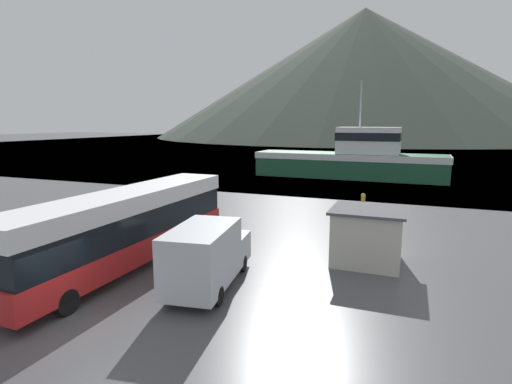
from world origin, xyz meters
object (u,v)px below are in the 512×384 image
(delivery_van, at_px, (207,255))
(dock_kiosk, at_px, (367,236))
(tour_bus, at_px, (128,225))
(storage_bin, at_px, (90,234))
(fishing_boat, at_px, (352,159))

(delivery_van, bearing_deg, dock_kiosk, 34.87)
(tour_bus, relative_size, dock_kiosk, 3.98)
(tour_bus, relative_size, storage_bin, 9.94)
(fishing_boat, distance_m, dock_kiosk, 29.59)
(tour_bus, height_order, fishing_boat, fishing_boat)
(fishing_boat, xyz_separation_m, storage_bin, (-9.12, -31.85, -1.55))
(tour_bus, bearing_deg, dock_kiosk, 24.31)
(tour_bus, xyz_separation_m, dock_kiosk, (9.92, 4.34, -0.63))
(fishing_boat, bearing_deg, dock_kiosk, -169.46)
(storage_bin, distance_m, dock_kiosk, 14.07)
(delivery_van, distance_m, dock_kiosk, 7.57)
(dock_kiosk, bearing_deg, tour_bus, -156.37)
(tour_bus, distance_m, delivery_van, 4.50)
(delivery_van, distance_m, fishing_boat, 34.38)
(dock_kiosk, bearing_deg, storage_bin, -169.16)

